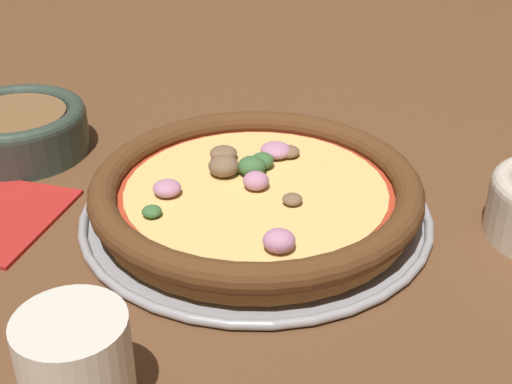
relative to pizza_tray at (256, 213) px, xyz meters
name	(u,v)px	position (x,y,z in m)	size (l,w,h in m)	color
ground_plane	(256,217)	(0.00, 0.00, 0.00)	(3.00, 3.00, 0.00)	brown
pizza_tray	(256,213)	(0.00, 0.00, 0.00)	(0.34, 0.34, 0.01)	#9E9EA3
pizza	(256,191)	(0.00, 0.00, 0.02)	(0.32, 0.32, 0.04)	#A86B33
bowl_far	(16,128)	(-0.07, 0.30, 0.03)	(0.16, 0.16, 0.05)	#334238
drinking_cup	(76,368)	(-0.26, -0.07, 0.03)	(0.07, 0.07, 0.08)	silver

